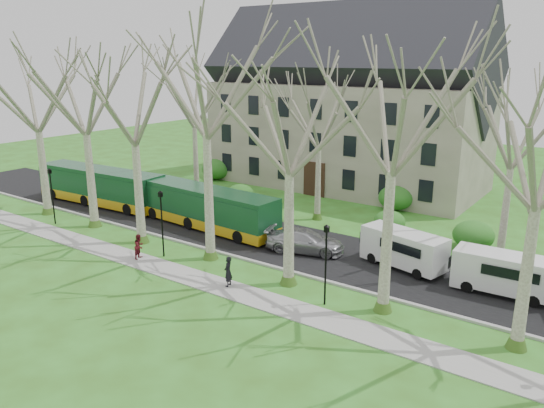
% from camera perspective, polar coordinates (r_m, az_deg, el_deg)
% --- Properties ---
extents(ground, '(120.00, 120.00, 0.00)m').
position_cam_1_polar(ground, '(32.21, -2.81, -7.34)').
color(ground, '#35601B').
rests_on(ground, ground).
extents(sidewalk, '(70.00, 2.00, 0.06)m').
position_cam_1_polar(sidewalk, '(30.44, -5.74, -8.76)').
color(sidewalk, gray).
rests_on(sidewalk, ground).
extents(road, '(80.00, 8.00, 0.06)m').
position_cam_1_polar(road, '(36.38, 2.55, -4.54)').
color(road, black).
rests_on(road, ground).
extents(curb, '(80.00, 0.25, 0.14)m').
position_cam_1_polar(curb, '(33.28, -1.21, -6.42)').
color(curb, '#A5A39E').
rests_on(curb, ground).
extents(building, '(26.50, 12.20, 16.00)m').
position_cam_1_polar(building, '(53.39, 8.10, 10.64)').
color(building, gray).
rests_on(building, ground).
extents(tree_row_verge, '(49.00, 7.00, 14.00)m').
position_cam_1_polar(tree_row_verge, '(30.41, -2.63, 5.08)').
color(tree_row_verge, gray).
rests_on(tree_row_verge, ground).
extents(tree_row_far, '(33.00, 7.00, 12.00)m').
position_cam_1_polar(tree_row_far, '(40.09, 5.32, 6.14)').
color(tree_row_far, gray).
rests_on(tree_row_far, ground).
extents(lamp_row, '(36.22, 0.22, 4.30)m').
position_cam_1_polar(lamp_row, '(30.56, -4.02, -3.49)').
color(lamp_row, black).
rests_on(lamp_row, ground).
extents(hedges, '(30.60, 8.60, 2.00)m').
position_cam_1_polar(hedges, '(45.33, 3.43, 0.82)').
color(hedges, '#1A5C1E').
rests_on(hedges, ground).
extents(bus_lead, '(13.12, 3.45, 3.25)m').
position_cam_1_polar(bus_lead, '(48.45, -17.97, 1.87)').
color(bus_lead, '#123F21').
rests_on(bus_lead, road).
extents(bus_follow, '(12.68, 3.42, 3.14)m').
position_cam_1_polar(bus_follow, '(40.08, -7.13, -0.33)').
color(bus_follow, '#123F21').
rests_on(bus_follow, road).
extents(sedan, '(5.56, 3.54, 1.50)m').
position_cam_1_polar(sedan, '(35.08, 3.56, -3.98)').
color(sedan, '#9E9DA2').
rests_on(sedan, road).
extents(van_a, '(5.51, 3.09, 2.27)m').
position_cam_1_polar(van_a, '(33.31, 13.95, -4.80)').
color(van_a, silver).
rests_on(van_a, road).
extents(van_b, '(5.25, 2.09, 2.26)m').
position_cam_1_polar(van_b, '(31.46, 23.67, -6.95)').
color(van_b, silver).
rests_on(van_b, road).
extents(pedestrian_a, '(0.57, 0.73, 1.75)m').
position_cam_1_polar(pedestrian_a, '(29.99, -4.75, -7.24)').
color(pedestrian_a, black).
rests_on(pedestrian_a, sidewalk).
extents(pedestrian_b, '(0.78, 0.90, 1.60)m').
position_cam_1_polar(pedestrian_b, '(34.90, -14.08, -4.45)').
color(pedestrian_b, maroon).
rests_on(pedestrian_b, sidewalk).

